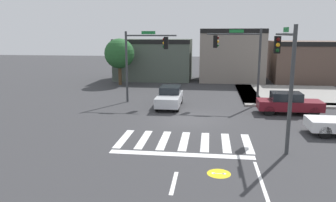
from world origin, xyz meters
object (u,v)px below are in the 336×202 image
(traffic_signal_northwest, at_px, (144,54))
(traffic_signal_northeast, at_px, (240,53))
(traffic_signal_southeast, at_px, (285,64))
(car_maroon, at_px, (289,103))
(roadside_tree, at_px, (119,54))
(car_silver, at_px, (170,97))

(traffic_signal_northwest, height_order, traffic_signal_northeast, traffic_signal_northeast)
(traffic_signal_southeast, distance_m, car_maroon, 7.56)
(car_maroon, xyz_separation_m, roadside_tree, (-15.25, 11.58, 2.61))
(traffic_signal_northwest, relative_size, traffic_signal_northeast, 0.97)
(traffic_signal_northwest, distance_m, traffic_signal_southeast, 12.79)
(traffic_signal_northwest, xyz_separation_m, car_maroon, (10.76, -2.62, -3.19))
(traffic_signal_northwest, bearing_deg, car_silver, -32.39)
(roadside_tree, bearing_deg, traffic_signal_southeast, -53.51)
(traffic_signal_southeast, xyz_separation_m, traffic_signal_northeast, (-1.37, 9.32, -0.02))
(traffic_signal_southeast, relative_size, car_silver, 1.41)
(car_silver, bearing_deg, roadside_tree, -147.03)
(traffic_signal_southeast, bearing_deg, traffic_signal_northeast, 8.35)
(car_silver, xyz_separation_m, car_maroon, (8.50, -1.19, -0.00))
(traffic_signal_northwest, height_order, roadside_tree, traffic_signal_northwest)
(traffic_signal_northwest, bearing_deg, roadside_tree, 116.59)
(car_maroon, distance_m, roadside_tree, 19.32)
(traffic_signal_northwest, distance_m, car_maroon, 11.53)
(car_silver, bearing_deg, traffic_signal_northwest, -122.39)
(car_maroon, relative_size, roadside_tree, 0.86)
(traffic_signal_northeast, distance_m, car_maroon, 5.36)
(car_silver, relative_size, car_maroon, 0.97)
(traffic_signal_northeast, relative_size, car_maroon, 1.37)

